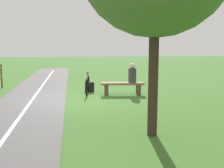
% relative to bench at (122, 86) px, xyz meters
% --- Properties ---
extents(ground_plane, '(80.00, 80.00, 0.00)m').
position_rel_bench_xyz_m(ground_plane, '(2.07, 0.61, -0.34)').
color(ground_plane, '#3D6B28').
extents(paved_path, '(2.87, 36.03, 0.02)m').
position_rel_bench_xyz_m(paved_path, '(3.39, 4.61, -0.34)').
color(paved_path, '#565454').
rests_on(paved_path, ground_plane).
extents(path_centre_line, '(0.51, 32.00, 0.00)m').
position_rel_bench_xyz_m(path_centre_line, '(3.39, 4.61, -0.33)').
color(path_centre_line, silver).
rests_on(path_centre_line, paved_path).
extents(bench, '(1.76, 0.68, 0.50)m').
position_rel_bench_xyz_m(bench, '(0.00, 0.00, 0.00)').
color(bench, brown).
rests_on(bench, ground_plane).
extents(person_seated, '(0.36, 0.36, 0.77)m').
position_rel_bench_xyz_m(person_seated, '(-0.39, 0.05, 0.50)').
color(person_seated, '#38383D').
rests_on(person_seated, bench).
extents(bicycle, '(0.27, 1.73, 0.88)m').
position_rel_bench_xyz_m(bicycle, '(1.38, -0.39, 0.03)').
color(bicycle, black).
rests_on(bicycle, ground_plane).
extents(backpack, '(0.39, 0.41, 0.42)m').
position_rel_bench_xyz_m(backpack, '(1.28, -0.91, -0.14)').
color(backpack, black).
rests_on(backpack, ground_plane).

